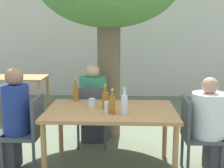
{
  "coord_description": "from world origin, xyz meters",
  "views": [
    {
      "loc": [
        0.17,
        -3.56,
        1.72
      ],
      "look_at": [
        0.0,
        0.3,
        1.02
      ],
      "focal_mm": 50.0,
      "sensor_mm": 36.0,
      "label": 1
    }
  ],
  "objects": [
    {
      "name": "amber_bottle_2",
      "position": [
        -0.48,
        0.41,
        0.89
      ],
      "size": [
        0.07,
        0.07,
        0.31
      ],
      "color": "#9E661E",
      "rests_on": "dining_table_front"
    },
    {
      "name": "patio_chair_2",
      "position": [
        -0.3,
        0.73,
        0.51
      ],
      "size": [
        0.44,
        0.44,
        0.9
      ],
      "rotation": [
        0.0,
        0.0,
        3.14
      ],
      "color": "#474C51",
      "rests_on": "ground_plane"
    },
    {
      "name": "cafe_building_wall",
      "position": [
        0.0,
        4.3,
        1.4
      ],
      "size": [
        10.0,
        0.08,
        2.8
      ],
      "color": "silver",
      "rests_on": "ground_plane"
    },
    {
      "name": "drinking_glass_0",
      "position": [
        -0.04,
        -0.14,
        0.83
      ],
      "size": [
        0.07,
        0.07,
        0.13
      ],
      "color": "white",
      "rests_on": "dining_table_front"
    },
    {
      "name": "person_seated_2",
      "position": [
        -0.3,
        0.96,
        0.55
      ],
      "size": [
        0.4,
        0.6,
        1.2
      ],
      "rotation": [
        0.0,
        0.0,
        3.14
      ],
      "color": "#383842",
      "rests_on": "ground_plane"
    },
    {
      "name": "dining_table_front",
      "position": [
        0.0,
        0.0,
        0.69
      ],
      "size": [
        1.52,
        1.0,
        0.77
      ],
      "color": "#B27F4C",
      "rests_on": "ground_plane"
    },
    {
      "name": "drinking_glass_1",
      "position": [
        -0.23,
        0.08,
        0.83
      ],
      "size": [
        0.08,
        0.08,
        0.11
      ],
      "color": "silver",
      "rests_on": "dining_table_front"
    },
    {
      "name": "person_seated_1",
      "position": [
        1.22,
        -0.0,
        0.53
      ],
      "size": [
        0.6,
        0.4,
        1.16
      ],
      "rotation": [
        0.0,
        0.0,
        1.57
      ],
      "color": "#383842",
      "rests_on": "ground_plane"
    },
    {
      "name": "patio_chair_1",
      "position": [
        0.99,
        0.0,
        0.51
      ],
      "size": [
        0.44,
        0.44,
        0.9
      ],
      "rotation": [
        0.0,
        0.0,
        1.57
      ],
      "color": "#474C51",
      "rests_on": "ground_plane"
    },
    {
      "name": "amber_bottle_3",
      "position": [
        -0.07,
        0.03,
        0.88
      ],
      "size": [
        0.08,
        0.08,
        0.29
      ],
      "color": "#9E661E",
      "rests_on": "dining_table_front"
    },
    {
      "name": "water_bottle_1",
      "position": [
        0.16,
        -0.19,
        0.89
      ],
      "size": [
        0.08,
        0.08,
        0.3
      ],
      "color": "silver",
      "rests_on": "dining_table_front"
    },
    {
      "name": "person_seated_0",
      "position": [
        -1.23,
        -0.0,
        0.56
      ],
      "size": [
        0.56,
        0.32,
        1.26
      ],
      "rotation": [
        0.0,
        0.0,
        -1.57
      ],
      "color": "#383842",
      "rests_on": "ground_plane"
    },
    {
      "name": "patio_chair_0",
      "position": [
        -0.99,
        0.0,
        0.51
      ],
      "size": [
        0.44,
        0.44,
        0.9
      ],
      "rotation": [
        0.0,
        0.0,
        -1.57
      ],
      "color": "#474C51",
      "rests_on": "ground_plane"
    },
    {
      "name": "dining_table_back",
      "position": [
        -2.09,
        2.45,
        0.67
      ],
      "size": [
        1.38,
        0.77,
        0.77
      ],
      "color": "#B27F4C",
      "rests_on": "ground_plane"
    },
    {
      "name": "amber_bottle_0",
      "position": [
        0.02,
        -0.21,
        0.88
      ],
      "size": [
        0.07,
        0.07,
        0.29
      ],
      "color": "#9E661E",
      "rests_on": "dining_table_front"
    }
  ]
}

